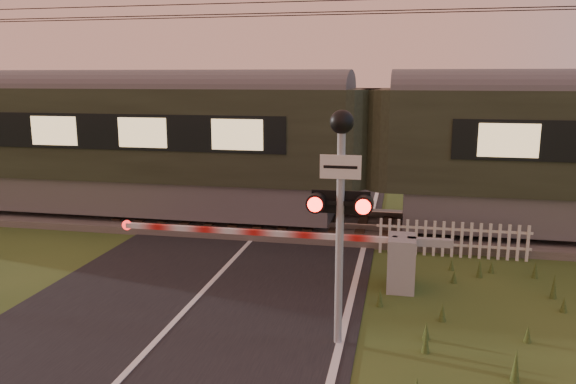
% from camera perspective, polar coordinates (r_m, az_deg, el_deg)
% --- Properties ---
extents(ground, '(160.00, 160.00, 0.00)m').
position_cam_1_polar(ground, '(9.54, -11.73, -13.17)').
color(ground, '#29441A').
rests_on(ground, ground).
extents(road, '(6.00, 140.00, 0.03)m').
position_cam_1_polar(road, '(9.34, -12.21, -13.69)').
color(road, black).
rests_on(road, ground).
extents(track_bed, '(140.00, 3.40, 0.39)m').
position_cam_1_polar(track_bed, '(15.35, -2.16, -3.07)').
color(track_bed, '#47423D').
rests_on(track_bed, ground).
extents(overhead_wires, '(120.00, 0.62, 0.62)m').
position_cam_1_polar(overhead_wires, '(14.95, -2.34, 18.41)').
color(overhead_wires, black).
rests_on(overhead_wires, ground).
extents(train, '(40.97, 2.82, 3.81)m').
position_cam_1_polar(train, '(14.54, 8.30, 4.53)').
color(train, '#5F5E63').
rests_on(train, ground).
extents(boom_gate, '(6.63, 0.79, 1.04)m').
position_cam_1_polar(boom_gate, '(10.89, 9.70, -6.65)').
color(boom_gate, gray).
rests_on(boom_gate, ground).
extents(crossing_signal, '(0.89, 0.36, 3.51)m').
position_cam_1_polar(crossing_signal, '(8.05, 5.36, 0.51)').
color(crossing_signal, gray).
rests_on(crossing_signal, ground).
extents(picket_fence, '(3.36, 0.07, 0.81)m').
position_cam_1_polar(picket_fence, '(13.06, 16.36, -4.62)').
color(picket_fence, silver).
rests_on(picket_fence, ground).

